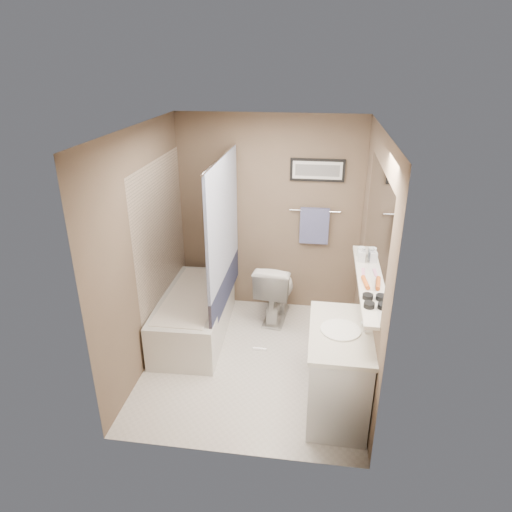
# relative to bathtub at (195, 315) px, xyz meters

# --- Properties ---
(ground) EXTENTS (2.50, 2.50, 0.00)m
(ground) POSITION_rel_bathtub_xyz_m (0.75, -0.42, -0.25)
(ground) COLOR silver
(ground) RESTS_ON ground
(ceiling) EXTENTS (2.20, 2.50, 0.04)m
(ceiling) POSITION_rel_bathtub_xyz_m (0.75, -0.42, 2.13)
(ceiling) COLOR white
(ceiling) RESTS_ON wall_back
(wall_back) EXTENTS (2.20, 0.04, 2.40)m
(wall_back) POSITION_rel_bathtub_xyz_m (0.75, 0.81, 0.95)
(wall_back) COLOR brown
(wall_back) RESTS_ON ground
(wall_front) EXTENTS (2.20, 0.04, 2.40)m
(wall_front) POSITION_rel_bathtub_xyz_m (0.75, -1.65, 0.95)
(wall_front) COLOR brown
(wall_front) RESTS_ON ground
(wall_left) EXTENTS (0.04, 2.50, 2.40)m
(wall_left) POSITION_rel_bathtub_xyz_m (-0.33, -0.42, 0.95)
(wall_left) COLOR brown
(wall_left) RESTS_ON ground
(wall_right) EXTENTS (0.04, 2.50, 2.40)m
(wall_right) POSITION_rel_bathtub_xyz_m (1.83, -0.42, 0.95)
(wall_right) COLOR brown
(wall_right) RESTS_ON ground
(tile_surround) EXTENTS (0.02, 1.55, 2.00)m
(tile_surround) POSITION_rel_bathtub_xyz_m (-0.34, 0.08, 0.75)
(tile_surround) COLOR tan
(tile_surround) RESTS_ON wall_left
(curtain_rod) EXTENTS (0.02, 1.55, 0.02)m
(curtain_rod) POSITION_rel_bathtub_xyz_m (0.35, 0.08, 1.80)
(curtain_rod) COLOR silver
(curtain_rod) RESTS_ON wall_left
(curtain_upper) EXTENTS (0.03, 1.45, 1.28)m
(curtain_upper) POSITION_rel_bathtub_xyz_m (0.35, 0.08, 1.15)
(curtain_upper) COLOR silver
(curtain_upper) RESTS_ON curtain_rod
(curtain_lower) EXTENTS (0.03, 1.45, 0.36)m
(curtain_lower) POSITION_rel_bathtub_xyz_m (0.35, 0.08, 0.33)
(curtain_lower) COLOR #282D4B
(curtain_lower) RESTS_ON curtain_rod
(mirror) EXTENTS (0.02, 1.60, 1.00)m
(mirror) POSITION_rel_bathtub_xyz_m (1.84, -0.57, 1.37)
(mirror) COLOR silver
(mirror) RESTS_ON wall_right
(shelf) EXTENTS (0.12, 1.60, 0.03)m
(shelf) POSITION_rel_bathtub_xyz_m (1.79, -0.57, 0.85)
(shelf) COLOR silver
(shelf) RESTS_ON wall_right
(towel_bar) EXTENTS (0.60, 0.02, 0.02)m
(towel_bar) POSITION_rel_bathtub_xyz_m (1.30, 0.80, 1.05)
(towel_bar) COLOR silver
(towel_bar) RESTS_ON wall_back
(towel) EXTENTS (0.34, 0.05, 0.44)m
(towel) POSITION_rel_bathtub_xyz_m (1.30, 0.78, 0.87)
(towel) COLOR #7C83B5
(towel) RESTS_ON towel_bar
(art_frame) EXTENTS (0.62, 0.02, 0.26)m
(art_frame) POSITION_rel_bathtub_xyz_m (1.30, 0.82, 1.53)
(art_frame) COLOR black
(art_frame) RESTS_ON wall_back
(art_mat) EXTENTS (0.56, 0.00, 0.20)m
(art_mat) POSITION_rel_bathtub_xyz_m (1.30, 0.80, 1.53)
(art_mat) COLOR white
(art_mat) RESTS_ON art_frame
(art_image) EXTENTS (0.50, 0.00, 0.13)m
(art_image) POSITION_rel_bathtub_xyz_m (1.30, 0.80, 1.53)
(art_image) COLOR #595959
(art_image) RESTS_ON art_mat
(door) EXTENTS (0.80, 0.02, 2.00)m
(door) POSITION_rel_bathtub_xyz_m (1.30, -1.66, 0.75)
(door) COLOR silver
(door) RESTS_ON wall_front
(door_handle) EXTENTS (0.10, 0.02, 0.02)m
(door_handle) POSITION_rel_bathtub_xyz_m (0.97, -1.61, 0.75)
(door_handle) COLOR silver
(door_handle) RESTS_ON door
(bathtub) EXTENTS (0.76, 1.53, 0.50)m
(bathtub) POSITION_rel_bathtub_xyz_m (0.00, 0.00, 0.00)
(bathtub) COLOR silver
(bathtub) RESTS_ON ground
(tub_rim) EXTENTS (0.56, 1.36, 0.02)m
(tub_rim) POSITION_rel_bathtub_xyz_m (-0.00, 0.00, 0.25)
(tub_rim) COLOR white
(tub_rim) RESTS_ON bathtub
(toilet) EXTENTS (0.49, 0.78, 0.75)m
(toilet) POSITION_rel_bathtub_xyz_m (0.88, 0.50, 0.13)
(toilet) COLOR silver
(toilet) RESTS_ON ground
(vanity) EXTENTS (0.52, 0.91, 0.80)m
(vanity) POSITION_rel_bathtub_xyz_m (1.60, -1.02, 0.15)
(vanity) COLOR silver
(vanity) RESTS_ON ground
(countertop) EXTENTS (0.54, 0.96, 0.04)m
(countertop) POSITION_rel_bathtub_xyz_m (1.59, -1.02, 0.57)
(countertop) COLOR beige
(countertop) RESTS_ON vanity
(sink_basin) EXTENTS (0.34, 0.34, 0.01)m
(sink_basin) POSITION_rel_bathtub_xyz_m (1.58, -1.02, 0.60)
(sink_basin) COLOR white
(sink_basin) RESTS_ON countertop
(faucet_spout) EXTENTS (0.02, 0.02, 0.10)m
(faucet_spout) POSITION_rel_bathtub_xyz_m (1.78, -1.02, 0.64)
(faucet_spout) COLOR white
(faucet_spout) RESTS_ON countertop
(faucet_knob) EXTENTS (0.05, 0.05, 0.05)m
(faucet_knob) POSITION_rel_bathtub_xyz_m (1.78, -0.92, 0.62)
(faucet_knob) COLOR silver
(faucet_knob) RESTS_ON countertop
(candle_bowl_near) EXTENTS (0.09, 0.09, 0.04)m
(candle_bowl_near) POSITION_rel_bathtub_xyz_m (1.79, -1.07, 0.89)
(candle_bowl_near) COLOR black
(candle_bowl_near) RESTS_ON shelf
(candle_bowl_far) EXTENTS (0.09, 0.09, 0.04)m
(candle_bowl_far) POSITION_rel_bathtub_xyz_m (1.79, -0.93, 0.89)
(candle_bowl_far) COLOR black
(candle_bowl_far) RESTS_ON shelf
(hair_brush_front) EXTENTS (0.07, 0.22, 0.04)m
(hair_brush_front) POSITION_rel_bathtub_xyz_m (1.79, -0.67, 0.89)
(hair_brush_front) COLOR #CC581C
(hair_brush_front) RESTS_ON shelf
(pink_comb) EXTENTS (0.04, 0.16, 0.01)m
(pink_comb) POSITION_rel_bathtub_xyz_m (1.79, -0.42, 0.87)
(pink_comb) COLOR pink
(pink_comb) RESTS_ON shelf
(glass_jar) EXTENTS (0.08, 0.08, 0.10)m
(glass_jar) POSITION_rel_bathtub_xyz_m (1.79, -0.05, 0.92)
(glass_jar) COLOR white
(glass_jar) RESTS_ON shelf
(soap_bottle) EXTENTS (0.08, 0.08, 0.16)m
(soap_bottle) POSITION_rel_bathtub_xyz_m (1.79, -0.16, 0.94)
(soap_bottle) COLOR #999999
(soap_bottle) RESTS_ON shelf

